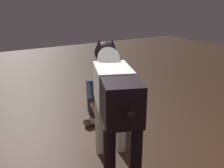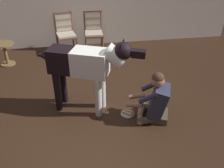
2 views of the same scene
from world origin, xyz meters
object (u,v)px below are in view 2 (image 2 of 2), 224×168
object	(u,v)px
dining_chair_left_of_pair	(65,31)
person_sitting_on_floor	(155,100)
dining_chair_right_of_pair	(93,29)
hot_dog_on_plate	(128,113)
round_side_table	(5,52)
large_dog	(87,65)

from	to	relation	value
dining_chair_left_of_pair	person_sitting_on_floor	bearing A→B (deg)	-64.56
dining_chair_right_of_pair	hot_dog_on_plate	distance (m)	2.85
person_sitting_on_floor	round_side_table	bearing A→B (deg)	138.88
dining_chair_right_of_pair	hot_dog_on_plate	xyz separation A→B (m)	(0.29, -2.79, -0.52)
person_sitting_on_floor	round_side_table	xyz separation A→B (m)	(-2.76, 2.41, -0.04)
hot_dog_on_plate	dining_chair_right_of_pair	bearing A→B (deg)	96.02
dining_chair_right_of_pair	person_sitting_on_floor	world-z (taller)	dining_chair_right_of_pair
person_sitting_on_floor	large_dog	bearing A→B (deg)	158.13
dining_chair_left_of_pair	round_side_table	xyz separation A→B (m)	(-1.36, -0.54, -0.23)
person_sitting_on_floor	large_dog	size ratio (longest dim) A/B	0.53
person_sitting_on_floor	large_dog	world-z (taller)	large_dog
person_sitting_on_floor	hot_dog_on_plate	size ratio (longest dim) A/B	3.70
dining_chair_left_of_pair	round_side_table	world-z (taller)	dining_chair_left_of_pair
dining_chair_left_of_pair	person_sitting_on_floor	distance (m)	3.27
dining_chair_left_of_pair	large_dog	bearing A→B (deg)	-81.64
dining_chair_right_of_pair	round_side_table	world-z (taller)	dining_chair_right_of_pair
person_sitting_on_floor	large_dog	distance (m)	1.22
person_sitting_on_floor	round_side_table	size ratio (longest dim) A/B	1.65
dining_chair_left_of_pair	round_side_table	size ratio (longest dim) A/B	1.91
large_dog	round_side_table	world-z (taller)	large_dog
dining_chair_right_of_pair	round_side_table	size ratio (longest dim) A/B	1.91
dining_chair_left_of_pair	dining_chair_right_of_pair	size ratio (longest dim) A/B	1.00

